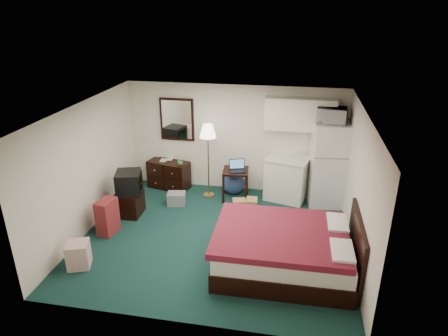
% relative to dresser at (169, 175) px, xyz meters
% --- Properties ---
extents(floor, '(5.00, 4.50, 0.01)m').
position_rel_dresser_xyz_m(floor, '(1.54, -1.98, -0.33)').
color(floor, black).
rests_on(floor, ground).
extents(ceiling, '(5.00, 4.50, 0.01)m').
position_rel_dresser_xyz_m(ceiling, '(1.54, -1.98, 2.17)').
color(ceiling, silver).
rests_on(ceiling, walls).
extents(walls, '(5.01, 4.51, 2.50)m').
position_rel_dresser_xyz_m(walls, '(1.54, -1.98, 0.92)').
color(walls, silver).
rests_on(walls, floor).
extents(mirror, '(0.80, 0.06, 1.00)m').
position_rel_dresser_xyz_m(mirror, '(0.19, 0.24, 1.32)').
color(mirror, white).
rests_on(mirror, walls).
extents(upper_cabinets, '(1.50, 0.35, 0.70)m').
position_rel_dresser_xyz_m(upper_cabinets, '(2.99, 0.10, 1.62)').
color(upper_cabinets, white).
rests_on(upper_cabinets, walls).
extents(headboard, '(0.06, 1.56, 1.00)m').
position_rel_dresser_xyz_m(headboard, '(4.00, -2.71, 0.22)').
color(headboard, black).
rests_on(headboard, walls).
extents(dresser, '(1.06, 0.66, 0.67)m').
position_rel_dresser_xyz_m(dresser, '(0.00, 0.00, 0.00)').
color(dresser, black).
rests_on(dresser, floor).
extents(floor_lamp, '(0.39, 0.39, 1.71)m').
position_rel_dresser_xyz_m(floor_lamp, '(1.03, -0.24, 0.52)').
color(floor_lamp, gold).
rests_on(floor_lamp, floor).
extents(desk, '(0.60, 0.60, 0.71)m').
position_rel_dresser_xyz_m(desk, '(1.67, -0.30, 0.02)').
color(desk, black).
rests_on(desk, floor).
extents(exercise_ball, '(0.62, 0.62, 0.53)m').
position_rel_dresser_xyz_m(exercise_ball, '(1.58, -0.03, -0.07)').
color(exercise_ball, navy).
rests_on(exercise_ball, floor).
extents(kitchen_counter, '(1.01, 0.87, 0.96)m').
position_rel_dresser_xyz_m(kitchen_counter, '(2.80, -0.07, 0.14)').
color(kitchen_counter, white).
rests_on(kitchen_counter, floor).
extents(fridge, '(0.85, 0.85, 1.86)m').
position_rel_dresser_xyz_m(fridge, '(3.67, -0.10, 0.59)').
color(fridge, white).
rests_on(fridge, floor).
extents(bed, '(2.21, 1.73, 0.70)m').
position_rel_dresser_xyz_m(bed, '(2.85, -2.71, 0.02)').
color(bed, '#550812').
rests_on(bed, floor).
extents(tv_stand, '(0.52, 0.57, 0.51)m').
position_rel_dresser_xyz_m(tv_stand, '(-0.42, -1.42, -0.08)').
color(tv_stand, black).
rests_on(tv_stand, floor).
extents(suitcase, '(0.33, 0.47, 0.70)m').
position_rel_dresser_xyz_m(suitcase, '(-0.54, -2.19, 0.02)').
color(suitcase, maroon).
rests_on(suitcase, floor).
extents(retail_box, '(0.46, 0.46, 0.45)m').
position_rel_dresser_xyz_m(retail_box, '(-0.55, -3.28, -0.11)').
color(retail_box, white).
rests_on(retail_box, floor).
extents(file_bin, '(0.44, 0.36, 0.27)m').
position_rel_dresser_xyz_m(file_bin, '(0.42, -0.81, -0.20)').
color(file_bin, slate).
rests_on(file_bin, floor).
extents(cardboard_box_a, '(0.33, 0.30, 0.24)m').
position_rel_dresser_xyz_m(cardboard_box_a, '(1.83, -0.81, -0.22)').
color(cardboard_box_a, olive).
rests_on(cardboard_box_a, floor).
extents(cardboard_box_b, '(0.25, 0.29, 0.28)m').
position_rel_dresser_xyz_m(cardboard_box_b, '(2.10, -0.80, -0.20)').
color(cardboard_box_b, olive).
rests_on(cardboard_box_b, floor).
extents(laptop, '(0.41, 0.37, 0.24)m').
position_rel_dresser_xyz_m(laptop, '(1.72, -0.36, 0.49)').
color(laptop, black).
rests_on(laptop, desk).
extents(crt_tv, '(0.63, 0.66, 0.46)m').
position_rel_dresser_xyz_m(crt_tv, '(-0.39, -1.42, 0.40)').
color(crt_tv, black).
rests_on(crt_tv, tv_stand).
extents(microwave, '(0.62, 0.39, 0.40)m').
position_rel_dresser_xyz_m(microwave, '(3.63, -0.14, 1.72)').
color(microwave, white).
rests_on(microwave, fridge).
extents(book_a, '(0.16, 0.02, 0.22)m').
position_rel_dresser_xyz_m(book_a, '(-0.21, 0.05, 0.44)').
color(book_a, olive).
rests_on(book_a, dresser).
extents(book_b, '(0.16, 0.03, 0.21)m').
position_rel_dresser_xyz_m(book_b, '(-0.09, 0.15, 0.44)').
color(book_b, olive).
rests_on(book_b, dresser).
extents(mug, '(0.15, 0.12, 0.13)m').
position_rel_dresser_xyz_m(mug, '(0.33, -0.13, 0.40)').
color(mug, '#487F43').
rests_on(mug, dresser).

